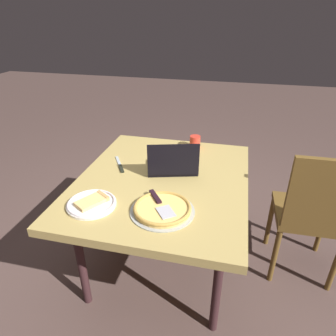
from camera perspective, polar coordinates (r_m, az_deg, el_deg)
ground_plane at (r=2.19m, az=-0.88°, el=-18.10°), size 12.00×12.00×0.00m
dining_table at (r=1.78m, az=-1.03°, el=-3.63°), size 1.16×0.98×0.70m
laptop at (r=1.81m, az=0.85°, el=0.65°), size 0.31×0.35×0.21m
pizza_plate at (r=1.56m, az=-14.39°, el=-6.53°), size 0.25×0.25×0.04m
pizza_tray at (r=1.47m, az=-1.10°, el=-7.78°), size 0.32×0.32×0.03m
table_knife at (r=1.90m, az=-9.15°, el=0.44°), size 0.21×0.13×0.01m
drink_cup at (r=2.13m, az=5.19°, el=5.05°), size 0.07×0.07×0.09m
chair_near at (r=2.00m, az=25.89°, el=-7.44°), size 0.40×0.40×0.91m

